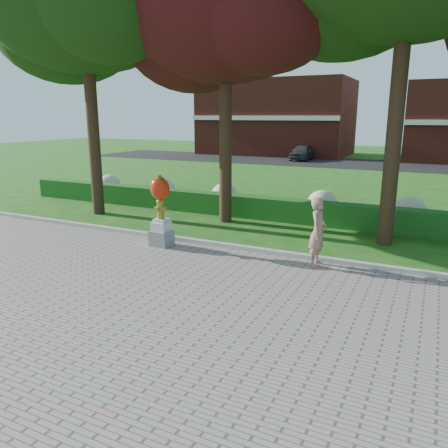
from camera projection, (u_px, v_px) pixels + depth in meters
name	position (u px, v px, depth m)	size (l,w,h in m)	color
ground	(189.00, 287.00, 9.69)	(100.00, 100.00, 0.00)	#195014
walkway	(46.00, 383.00, 6.20)	(40.00, 14.00, 0.04)	gray
curb	(243.00, 248.00, 12.29)	(40.00, 0.18, 0.15)	#ADADA5
lawn_hedge	(287.00, 210.00, 15.70)	(24.00, 0.70, 0.80)	#144616
hydrangea_row	(311.00, 203.00, 16.29)	(20.10, 1.10, 0.99)	#ACAB83
street	(371.00, 164.00, 34.10)	(50.00, 8.00, 0.02)	black
building_left	(276.00, 118.00, 42.75)	(14.00, 8.00, 7.00)	maroon
tree_mid_left	(224.00, 1.00, 14.12)	(8.25, 7.04, 10.69)	black
hydrant_sculpture	(161.00, 209.00, 12.44)	(0.60, 0.56, 2.05)	gray
woman	(318.00, 232.00, 10.80)	(0.63, 0.42, 1.73)	#9D6F59
parked_car	(302.00, 152.00, 37.12)	(1.55, 3.86, 1.32)	#3B3E43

